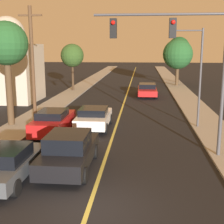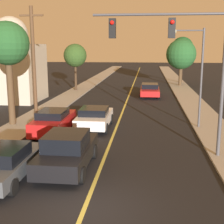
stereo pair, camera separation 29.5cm
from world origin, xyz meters
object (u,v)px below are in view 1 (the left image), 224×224
tree_left_near (6,45)px  tree_right_far (179,48)px  car_far_oncoming (147,90)px  domed_building_left (10,65)px  car_near_lane_front (69,151)px  traffic_signal_mast (183,52)px  utility_pole_left (33,64)px  streetlamp_right (192,63)px  tree_right_near (178,54)px  car_near_lane_second (94,117)px  tree_left_far (72,56)px  car_outer_lane_second (53,122)px  car_outer_lane_front (7,163)px

tree_left_near → tree_right_far: (14.05, 27.34, -0.29)m
car_far_oncoming → domed_building_left: 14.45m
car_near_lane_front → traffic_signal_mast: size_ratio=0.68×
utility_pole_left → tree_right_far: utility_pole_left is taller
traffic_signal_mast → streetlamp_right: size_ratio=1.09×
utility_pole_left → domed_building_left: domed_building_left is taller
car_near_lane_front → tree_right_near: size_ratio=0.75×
utility_pole_left → domed_building_left: 10.64m
car_near_lane_front → car_far_oncoming: size_ratio=0.92×
car_near_lane_second → domed_building_left: bearing=135.0°
car_near_lane_second → tree_left_far: (-5.24, 17.29, 3.51)m
car_near_lane_front → traffic_signal_mast: traffic_signal_mast is taller
tree_right_near → domed_building_left: size_ratio=0.76×
car_near_lane_front → utility_pole_left: size_ratio=0.60×
car_outer_lane_second → traffic_signal_mast: size_ratio=0.66×
car_near_lane_front → utility_pole_left: (-4.25, 7.84, 3.34)m
car_near_lane_second → streetlamp_right: streetlamp_right is taller
car_near_lane_front → traffic_signal_mast: bearing=24.1°
car_outer_lane_second → traffic_signal_mast: bearing=-23.4°
car_outer_lane_front → tree_left_near: 10.28m
tree_left_far → car_outer_lane_front: bearing=-83.3°
car_near_lane_second → utility_pole_left: utility_pole_left is taller
car_far_oncoming → tree_right_near: bearing=-113.9°
streetlamp_right → car_outer_lane_front: bearing=-132.9°
utility_pole_left → tree_right_far: bearing=64.6°
tree_right_near → tree_left_near: bearing=-120.0°
tree_left_near → domed_building_left: bearing=112.9°
car_near_lane_second → traffic_signal_mast: 8.19m
car_near_lane_front → car_near_lane_second: 7.08m
car_near_lane_front → car_outer_lane_second: car_near_lane_front is taller
car_near_lane_front → car_outer_lane_front: 2.63m
tree_left_near → car_near_lane_second: bearing=-0.2°
streetlamp_right → tree_right_far: size_ratio=0.96×
car_near_lane_second → tree_right_near: (7.84, 23.45, 3.56)m
streetlamp_right → car_near_lane_second: bearing=-173.5°
domed_building_left → tree_left_far: bearing=58.6°
streetlamp_right → car_near_lane_front: bearing=-128.9°
car_near_lane_second → car_outer_lane_front: 8.75m
tree_left_far → tree_right_near: (13.07, 6.15, 0.06)m
streetlamp_right → utility_pole_left: (-10.55, 0.05, -0.09)m
tree_right_far → tree_left_far: bearing=-143.5°
car_outer_lane_front → tree_right_far: tree_right_far is taller
car_outer_lane_front → car_far_oncoming: bearing=75.3°
car_far_oncoming → streetlamp_right: 14.09m
car_outer_lane_front → domed_building_left: 19.98m
tree_left_near → streetlamp_right: bearing=3.3°
car_outer_lane_front → tree_right_far: 37.62m
car_outer_lane_front → utility_pole_left: utility_pole_left is taller
car_outer_lane_front → tree_left_near: (-3.45, 8.49, 4.67)m
tree_right_near → tree_right_far: (0.53, 3.92, 0.81)m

